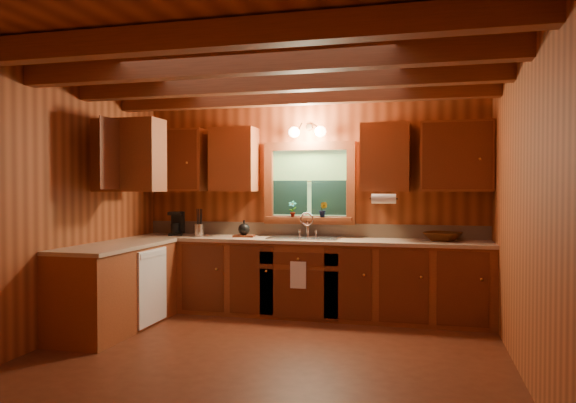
{
  "coord_description": "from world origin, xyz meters",
  "views": [
    {
      "loc": [
        1.34,
        -4.55,
        1.48
      ],
      "look_at": [
        0.0,
        0.8,
        1.35
      ],
      "focal_mm": 33.57,
      "sensor_mm": 36.0,
      "label": 1
    }
  ],
  "objects_px": {
    "sink": "(305,242)",
    "wicker_basket": "(443,236)",
    "coffee_maker": "(177,224)",
    "cutting_board": "(244,236)"
  },
  "relations": [
    {
      "from": "sink",
      "to": "wicker_basket",
      "type": "bearing_deg",
      "value": 2.26
    },
    {
      "from": "coffee_maker",
      "to": "wicker_basket",
      "type": "xyz_separation_m",
      "value": [
        3.21,
        0.02,
        -0.09
      ]
    },
    {
      "from": "coffee_maker",
      "to": "cutting_board",
      "type": "distance_m",
      "value": 0.91
    },
    {
      "from": "coffee_maker",
      "to": "cutting_board",
      "type": "bearing_deg",
      "value": -22.18
    },
    {
      "from": "sink",
      "to": "wicker_basket",
      "type": "distance_m",
      "value": 1.56
    },
    {
      "from": "wicker_basket",
      "to": "cutting_board",
      "type": "bearing_deg",
      "value": -178.68
    },
    {
      "from": "sink",
      "to": "cutting_board",
      "type": "xyz_separation_m",
      "value": [
        -0.75,
        0.01,
        0.06
      ]
    },
    {
      "from": "wicker_basket",
      "to": "coffee_maker",
      "type": "bearing_deg",
      "value": -179.68
    },
    {
      "from": "sink",
      "to": "cutting_board",
      "type": "relative_size",
      "value": 3.29
    },
    {
      "from": "coffee_maker",
      "to": "wicker_basket",
      "type": "height_order",
      "value": "coffee_maker"
    }
  ]
}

